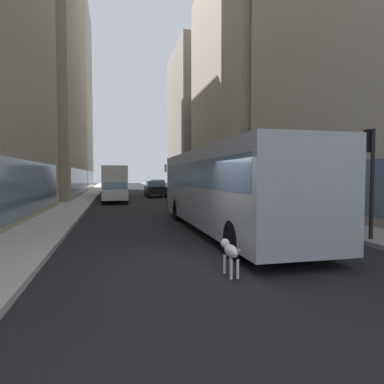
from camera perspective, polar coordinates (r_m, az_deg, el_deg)
ground_plane at (r=42.78m, az=-9.35°, el=-0.11°), size 120.00×120.00×0.00m
sidewalk_left at (r=42.78m, az=-17.00°, el=-0.09°), size 2.40×110.00×0.15m
sidewalk_right at (r=43.53m, az=-1.85°, el=0.07°), size 2.40×110.00×0.15m
building_left_far at (r=55.59m, az=-23.04°, el=14.85°), size 11.14×14.01×27.94m
building_right_mid at (r=37.99m, az=10.63°, el=17.45°), size 9.88×17.23×23.57m
building_right_far at (r=54.30m, az=2.80°, el=12.02°), size 11.11×14.23×21.74m
transit_bus at (r=12.63m, az=5.57°, el=1.26°), size 2.78×11.53×3.05m
car_white_van at (r=26.89m, az=-13.06°, el=-0.05°), size 1.90×4.62×1.62m
car_yellow_taxi at (r=41.82m, az=-13.12°, el=0.92°), size 1.88×4.32×1.62m
car_black_suv at (r=33.97m, az=-6.33°, el=0.57°), size 1.88×4.25×1.62m
car_silver_sedan at (r=45.07m, az=-5.99°, el=1.10°), size 1.79×4.69×1.62m
box_truck at (r=33.83m, az=-13.11°, el=1.94°), size 2.30×7.50×3.05m
dalmatian_dog at (r=7.19m, az=6.52°, el=-10.04°), size 0.22×0.96×0.72m
pedestrian_with_handbag at (r=16.60m, az=18.49°, el=-1.16°), size 0.45×0.34×1.69m
traffic_light_near at (r=11.75m, az=28.25°, el=4.05°), size 0.24×0.41×3.40m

